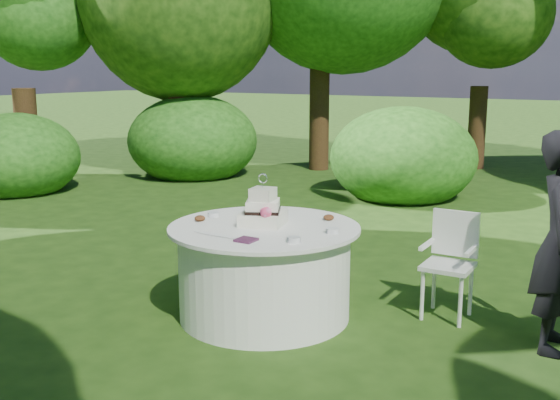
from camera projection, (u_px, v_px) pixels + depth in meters
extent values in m
plane|color=#1E3C10|center=(265.00, 316.00, 5.45)|extent=(80.00, 80.00, 0.00)
cube|color=#471E3C|center=(246.00, 240.00, 4.83)|extent=(0.14, 0.14, 0.02)
ellipsoid|color=silver|center=(219.00, 235.00, 4.98)|extent=(0.48, 0.07, 0.01)
cylinder|color=white|center=(264.00, 273.00, 5.38)|extent=(1.40, 1.40, 0.74)
cylinder|color=white|center=(264.00, 228.00, 5.30)|extent=(1.56, 1.56, 0.03)
cube|color=white|center=(263.00, 219.00, 5.33)|extent=(0.41, 0.41, 0.11)
cube|color=white|center=(263.00, 207.00, 5.31)|extent=(0.35, 0.35, 0.11)
cube|color=beige|center=(263.00, 195.00, 5.29)|extent=(0.21, 0.21, 0.11)
cube|color=black|center=(263.00, 211.00, 5.32)|extent=(0.37, 0.37, 0.04)
sphere|color=#EA4475|center=(266.00, 213.00, 5.16)|extent=(0.09, 0.09, 0.09)
cylinder|color=white|center=(263.00, 186.00, 5.27)|extent=(0.01, 0.01, 0.05)
torus|color=white|center=(263.00, 178.00, 5.26)|extent=(0.08, 0.03, 0.08)
cube|color=silver|center=(448.00, 266.00, 5.33)|extent=(0.39, 0.39, 0.04)
cube|color=white|center=(456.00, 233.00, 5.43)|extent=(0.38, 0.04, 0.38)
cylinder|color=silver|center=(422.00, 295.00, 5.32)|extent=(0.03, 0.03, 0.42)
cylinder|color=silver|center=(460.00, 302.00, 5.17)|extent=(0.03, 0.03, 0.42)
cylinder|color=silver|center=(434.00, 285.00, 5.58)|extent=(0.03, 0.03, 0.42)
cylinder|color=white|center=(470.00, 291.00, 5.43)|extent=(0.03, 0.03, 0.42)
cube|color=white|center=(427.00, 244.00, 5.39)|extent=(0.04, 0.35, 0.03)
cube|color=white|center=(472.00, 250.00, 5.21)|extent=(0.04, 0.35, 0.03)
cylinder|color=silver|center=(213.00, 214.00, 5.62)|extent=(0.10, 0.10, 0.04)
cylinder|color=silver|center=(294.00, 240.00, 4.80)|extent=(0.10, 0.10, 0.04)
cylinder|color=silver|center=(332.00, 231.00, 5.07)|extent=(0.10, 0.10, 0.04)
ellipsoid|color=#562D16|center=(200.00, 218.00, 5.46)|extent=(0.09, 0.09, 0.05)
ellipsoid|color=#562D16|center=(329.00, 217.00, 5.49)|extent=(0.09, 0.09, 0.05)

